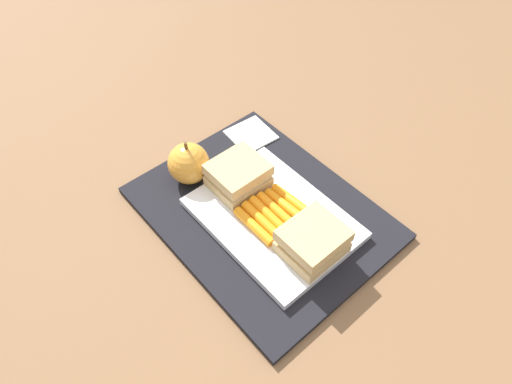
# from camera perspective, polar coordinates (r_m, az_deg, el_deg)

# --- Properties ---
(ground_plane) EXTENTS (2.40, 2.40, 0.00)m
(ground_plane) POSITION_cam_1_polar(r_m,az_deg,el_deg) (0.70, 0.68, -2.81)
(ground_plane) COLOR brown
(lunchbag_mat) EXTENTS (0.36, 0.28, 0.01)m
(lunchbag_mat) POSITION_cam_1_polar(r_m,az_deg,el_deg) (0.69, 0.68, -2.57)
(lunchbag_mat) COLOR black
(lunchbag_mat) RESTS_ON ground_plane
(food_tray) EXTENTS (0.23, 0.17, 0.01)m
(food_tray) POSITION_cam_1_polar(r_m,az_deg,el_deg) (0.67, 2.10, -3.28)
(food_tray) COLOR white
(food_tray) RESTS_ON lunchbag_mat
(sandwich_half_left) EXTENTS (0.07, 0.08, 0.04)m
(sandwich_half_left) POSITION_cam_1_polar(r_m,az_deg,el_deg) (0.62, 7.07, -6.09)
(sandwich_half_left) COLOR tan
(sandwich_half_left) RESTS_ON food_tray
(sandwich_half_right) EXTENTS (0.07, 0.08, 0.04)m
(sandwich_half_right) POSITION_cam_1_polar(r_m,az_deg,el_deg) (0.69, -2.22, 2.06)
(sandwich_half_right) COLOR tan
(sandwich_half_right) RESTS_ON food_tray
(carrot_sticks_bundle) EXTENTS (0.08, 0.09, 0.02)m
(carrot_sticks_bundle) POSITION_cam_1_polar(r_m,az_deg,el_deg) (0.66, 2.12, -2.59)
(carrot_sticks_bundle) COLOR orange
(carrot_sticks_bundle) RESTS_ON food_tray
(apple) EXTENTS (0.07, 0.07, 0.08)m
(apple) POSITION_cam_1_polar(r_m,az_deg,el_deg) (0.71, -8.37, 3.55)
(apple) COLOR gold
(apple) RESTS_ON lunchbag_mat
(paper_napkin) EXTENTS (0.08, 0.08, 0.00)m
(paper_napkin) POSITION_cam_1_polar(r_m,az_deg,el_deg) (0.80, -0.65, 7.14)
(paper_napkin) COLOR white
(paper_napkin) RESTS_ON lunchbag_mat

